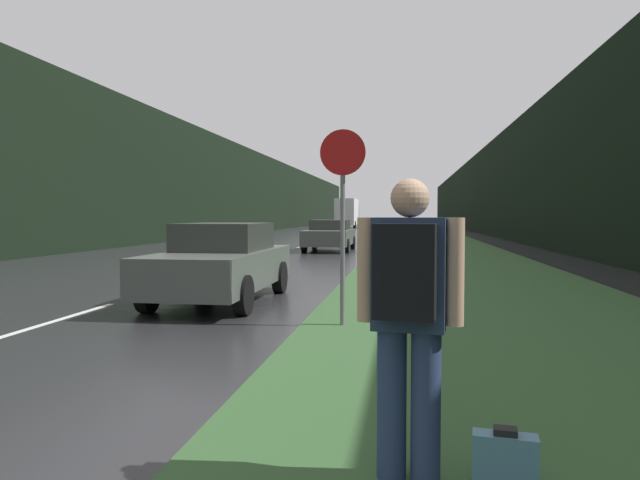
% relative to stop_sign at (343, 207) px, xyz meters
% --- Properties ---
extents(grass_verge, '(6.00, 240.00, 0.02)m').
position_rel_stop_sign_xyz_m(grass_verge, '(2.39, 32.56, -1.72)').
color(grass_verge, '#33562D').
rests_on(grass_verge, ground_plane).
extents(lane_stripe_b, '(0.12, 3.00, 0.01)m').
position_rel_stop_sign_xyz_m(lane_stripe_b, '(-4.38, -0.07, -1.73)').
color(lane_stripe_b, silver).
rests_on(lane_stripe_b, ground_plane).
extents(lane_stripe_c, '(0.12, 3.00, 0.01)m').
position_rel_stop_sign_xyz_m(lane_stripe_c, '(-4.38, 6.93, -1.73)').
color(lane_stripe_c, silver).
rests_on(lane_stripe_c, ground_plane).
extents(lane_stripe_d, '(0.12, 3.00, 0.01)m').
position_rel_stop_sign_xyz_m(lane_stripe_d, '(-4.38, 13.93, -1.73)').
color(lane_stripe_d, silver).
rests_on(lane_stripe_d, ground_plane).
extents(lane_stripe_e, '(0.12, 3.00, 0.01)m').
position_rel_stop_sign_xyz_m(lane_stripe_e, '(-4.38, 20.93, -1.73)').
color(lane_stripe_e, silver).
rests_on(lane_stripe_e, ground_plane).
extents(lane_stripe_f, '(0.12, 3.00, 0.01)m').
position_rel_stop_sign_xyz_m(lane_stripe_f, '(-4.38, 27.93, -1.73)').
color(lane_stripe_f, silver).
rests_on(lane_stripe_f, ground_plane).
extents(treeline_far_side, '(2.00, 140.00, 7.66)m').
position_rel_stop_sign_xyz_m(treeline_far_side, '(-14.16, 42.56, 2.10)').
color(treeline_far_side, black).
rests_on(treeline_far_side, ground_plane).
extents(treeline_near_side, '(2.00, 140.00, 7.34)m').
position_rel_stop_sign_xyz_m(treeline_near_side, '(8.39, 42.56, 1.94)').
color(treeline_near_side, black).
rests_on(treeline_near_side, ground_plane).
extents(stop_sign, '(0.66, 0.07, 2.85)m').
position_rel_stop_sign_xyz_m(stop_sign, '(0.00, 0.00, 0.00)').
color(stop_sign, slate).
rests_on(stop_sign, ground_plane).
extents(hitchhiker_with_backpack, '(0.63, 0.47, 1.83)m').
position_rel_stop_sign_xyz_m(hitchhiker_with_backpack, '(0.92, -4.79, -0.68)').
color(hitchhiker_with_backpack, navy).
rests_on(hitchhiker_with_backpack, ground_plane).
extents(suitcase, '(0.39, 0.19, 0.37)m').
position_rel_stop_sign_xyz_m(suitcase, '(1.49, -4.77, -1.56)').
color(suitcase, teal).
rests_on(suitcase, ground_plane).
extents(car_passing_near, '(1.84, 4.34, 1.46)m').
position_rel_stop_sign_xyz_m(car_passing_near, '(-2.50, 2.04, -1.00)').
color(car_passing_near, '#4C514C').
rests_on(car_passing_near, ground_plane).
extents(car_passing_far, '(2.04, 4.55, 1.40)m').
position_rel_stop_sign_xyz_m(car_passing_far, '(-2.50, 17.36, -1.02)').
color(car_passing_far, '#4C514C').
rests_on(car_passing_far, ground_plane).
extents(delivery_truck, '(2.50, 8.70, 3.58)m').
position_rel_stop_sign_xyz_m(delivery_truck, '(-6.27, 62.47, 0.16)').
color(delivery_truck, gray).
rests_on(delivery_truck, ground_plane).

